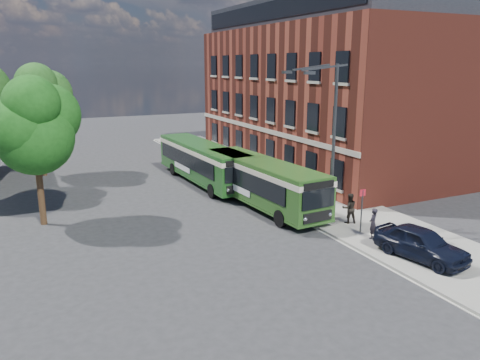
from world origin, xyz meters
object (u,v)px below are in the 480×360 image
street_lamp (328,142)px  bus_rear (202,159)px  bus_front (263,179)px  parked_car (421,243)px

street_lamp → bus_rear: street_lamp is taller
bus_front → parked_car: bus_front is taller
street_lamp → bus_front: (-1.64, 4.57, -2.96)m
bus_rear → bus_front: bearing=-81.1°
street_lamp → parked_car: size_ratio=2.02×
bus_front → parked_car: 11.11m
street_lamp → bus_front: 5.68m
bus_rear → parked_car: 18.84m
bus_front → bus_rear: same height
street_lamp → bus_rear: (-2.84, 12.23, -2.96)m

